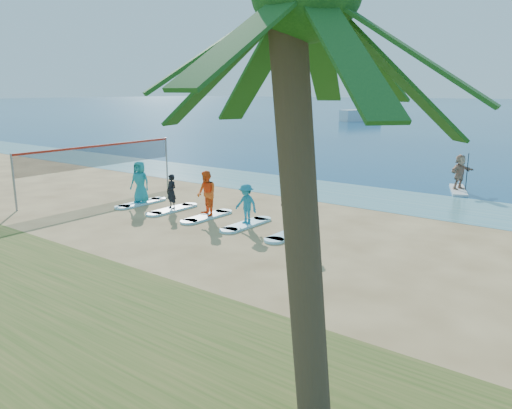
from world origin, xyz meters
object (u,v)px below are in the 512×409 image
Objects in this scene: student_4 at (291,208)px; surfboard_2 at (207,217)px; student_0 at (140,182)px; surfboard_1 at (172,209)px; student_1 at (172,192)px; surfboard_4 at (291,233)px; boat_offshore_a at (360,121)px; student_2 at (206,193)px; surfboard_3 at (246,224)px; volleyball_net at (100,156)px; paddleboard at (458,190)px; student_3 at (246,204)px; paddleboarder at (460,172)px; surfboard_0 at (141,203)px.

surfboard_2 is at bearing -163.90° from student_4.
surfboard_1 is (2.05, 0.00, -0.99)m from student_0.
surfboard_4 is (6.16, 0.00, -0.80)m from student_1.
boat_offshore_a is 67.07m from student_0.
surfboard_3 is at bearing 22.20° from student_2.
student_4 reaches higher than surfboard_4.
volleyball_net reaches higher than boat_offshore_a.
surfboard_3 is at bearing -45.78° from boat_offshore_a.
student_0 is at bearing -151.95° from paddleboard.
student_4 reaches higher than student_3.
student_1 is at bearing -4.02° from volleyball_net.
student_2 is (2.05, 0.00, 0.17)m from student_1.
paddleboard is 14.74m from surfboard_1.
student_2 is (-6.64, -11.90, -0.00)m from paddleboarder.
student_3 is (0.00, 0.00, 0.82)m from surfboard_3.
surfboard_0 is (3.39, -0.38, -1.86)m from volleyball_net.
surfboard_0 is 6.21m from student_3.
surfboard_0 is 8.27m from student_4.
student_2 is at bearing -163.90° from student_4.
student_3 is 0.84× the size of student_4.
surfboard_4 is (-2.53, -11.90, -0.97)m from paddleboarder.
surfboard_4 is at bearing -171.53° from paddleboarder.
volleyball_net is at bearing 177.70° from surfboard_3.
surfboard_4 is at bearing 0.00° from surfboard_2.
paddleboarder is 16.07m from surfboard_0.
student_2 is at bearing 6.72° from student_1.
paddleboarder is 14.74m from student_1.
surfboard_2 is (7.50, -0.38, -1.86)m from volleyball_net.
volleyball_net is 5.07× the size of paddleboarder.
paddleboarder is at bearing 47.93° from surfboard_0.
student_4 is at bearing 0.00° from surfboard_2.
student_4 is at bearing 22.20° from student_2.
volleyball_net reaches higher than paddleboard.
student_4 reaches higher than surfboard_0.
student_4 is at bearing 0.00° from surfboard_3.
volleyball_net is 4.13× the size of surfboard_3.
student_0 is at bearing 158.41° from paddleboarder.
volleyball_net is 65.80m from boat_offshore_a.
surfboard_0 and surfboard_2 have the same top height.
surfboard_4 is (4.11, 0.00, 0.00)m from surfboard_2.
boat_offshore_a is (-30.59, 52.15, -1.02)m from paddleboarder.
volleyball_net is 6.06× the size of student_1.
paddleboarder is 13.66m from surfboard_2.
surfboard_2 is at bearing 180.00° from surfboard_4.
student_2 reaches higher than boat_offshore_a.
student_3 is (-4.59, -11.90, -0.15)m from paddleboarder.
student_3 is (2.05, 0.00, -0.15)m from student_2.
surfboard_0 is (-10.75, -11.90, -0.01)m from paddleboard.
surfboard_1 is 1.19× the size of student_2.
student_1 is 0.81× the size of student_2.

